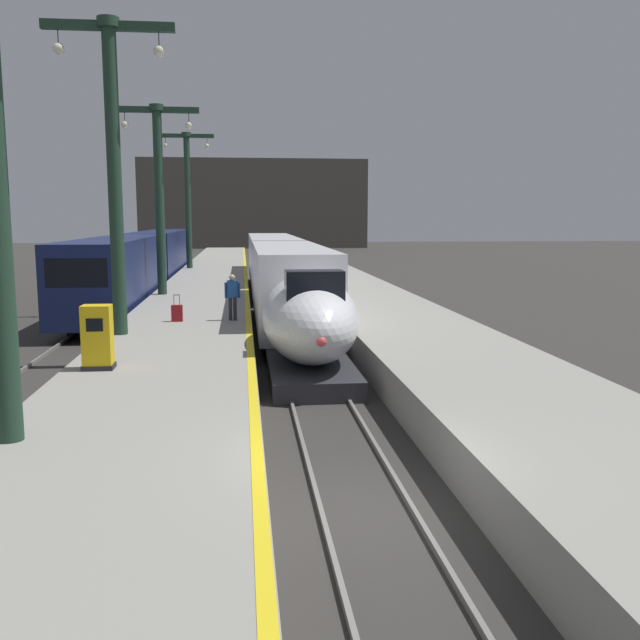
% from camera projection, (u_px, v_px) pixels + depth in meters
% --- Properties ---
extents(ground_plane, '(260.00, 260.00, 0.00)m').
position_uv_depth(ground_plane, '(368.00, 516.00, 11.35)').
color(ground_plane, '#33302D').
extents(platform_left, '(4.80, 110.00, 1.05)m').
position_uv_depth(platform_left, '(201.00, 304.00, 35.18)').
color(platform_left, gray).
rests_on(platform_left, ground).
extents(platform_right, '(4.80, 110.00, 1.05)m').
position_uv_depth(platform_right, '(361.00, 301.00, 36.05)').
color(platform_right, gray).
rests_on(platform_right, ground).
extents(platform_left_safety_stripe, '(0.20, 107.80, 0.01)m').
position_uv_depth(platform_left_safety_stripe, '(247.00, 293.00, 35.35)').
color(platform_left_safety_stripe, yellow).
rests_on(platform_left_safety_stripe, platform_left).
extents(rail_main_left, '(0.08, 110.00, 0.12)m').
position_uv_depth(rail_main_left, '(265.00, 305.00, 38.31)').
color(rail_main_left, slate).
rests_on(rail_main_left, ground).
extents(rail_main_right, '(0.08, 110.00, 0.12)m').
position_uv_depth(rail_main_right, '(293.00, 305.00, 38.47)').
color(rail_main_right, slate).
rests_on(rail_main_right, ground).
extents(rail_secondary_left, '(0.08, 110.00, 0.12)m').
position_uv_depth(rail_secondary_left, '(113.00, 307.00, 37.43)').
color(rail_secondary_left, slate).
rests_on(rail_secondary_left, ground).
extents(rail_secondary_right, '(0.08, 110.00, 0.12)m').
position_uv_depth(rail_secondary_right, '(142.00, 307.00, 37.59)').
color(rail_secondary_right, slate).
rests_on(rail_secondary_right, ground).
extents(highspeed_train_main, '(2.92, 37.90, 3.60)m').
position_uv_depth(highspeed_train_main, '(281.00, 274.00, 35.81)').
color(highspeed_train_main, silver).
rests_on(highspeed_train_main, ground).
extents(regional_train_adjacent, '(2.85, 36.60, 3.80)m').
position_uv_depth(regional_train_adjacent, '(144.00, 261.00, 43.98)').
color(regional_train_adjacent, '#141E4C').
rests_on(regional_train_adjacent, ground).
extents(station_column_mid, '(4.00, 0.68, 9.76)m').
position_uv_depth(station_column_mid, '(113.00, 150.00, 21.89)').
color(station_column_mid, '#1E3828').
rests_on(station_column_mid, platform_left).
extents(station_column_far, '(4.00, 0.68, 9.06)m').
position_uv_depth(station_column_far, '(159.00, 182.00, 33.82)').
color(station_column_far, '#1E3828').
rests_on(station_column_far, platform_left).
extents(station_column_distant, '(4.00, 0.68, 9.92)m').
position_uv_depth(station_column_distant, '(188.00, 188.00, 51.81)').
color(station_column_distant, '#1E3828').
rests_on(station_column_distant, platform_left).
extents(passenger_near_edge, '(0.57, 0.25, 1.69)m').
position_uv_depth(passenger_near_edge, '(232.00, 293.00, 25.66)').
color(passenger_near_edge, '#23232D').
rests_on(passenger_near_edge, platform_left).
extents(rolling_suitcase, '(0.40, 0.22, 0.98)m').
position_uv_depth(rolling_suitcase, '(177.00, 313.00, 25.46)').
color(rolling_suitcase, maroon).
rests_on(rolling_suitcase, platform_left).
extents(ticket_machine_yellow, '(0.76, 0.62, 1.60)m').
position_uv_depth(ticket_machine_yellow, '(98.00, 340.00, 17.38)').
color(ticket_machine_yellow, yellow).
rests_on(ticket_machine_yellow, platform_left).
extents(terminus_back_wall, '(36.00, 2.00, 14.00)m').
position_uv_depth(terminus_back_wall, '(254.00, 204.00, 110.67)').
color(terminus_back_wall, '#4C4742').
rests_on(terminus_back_wall, ground).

